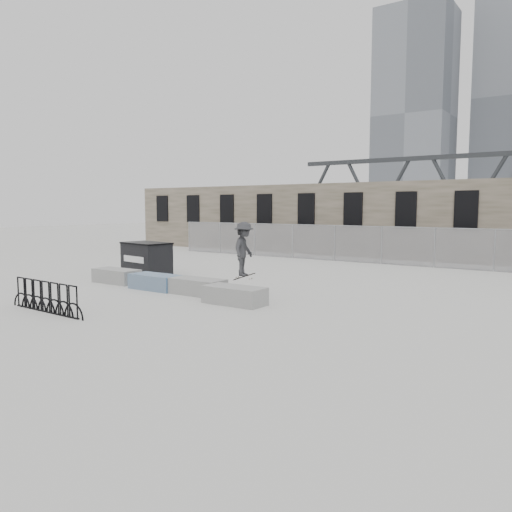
{
  "coord_description": "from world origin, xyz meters",
  "views": [
    {
      "loc": [
        12.3,
        -13.06,
        3.05
      ],
      "look_at": [
        2.26,
        1.45,
        1.3
      ],
      "focal_mm": 35.0,
      "sensor_mm": 36.0,
      "label": 1
    }
  ],
  "objects_px": {
    "planter_far_left": "(117,275)",
    "planter_offset": "(235,295)",
    "dumpster": "(147,259)",
    "planter_center_right": "(198,286)",
    "skateboarder": "(244,249)",
    "bike_rack": "(46,297)",
    "planter_center_left": "(155,281)"
  },
  "relations": [
    {
      "from": "planter_center_left",
      "to": "bike_rack",
      "type": "xyz_separation_m",
      "value": [
        0.36,
        -4.66,
        0.14
      ]
    },
    {
      "from": "planter_far_left",
      "to": "planter_offset",
      "type": "height_order",
      "value": "same"
    },
    {
      "from": "planter_far_left",
      "to": "planter_center_right",
      "type": "relative_size",
      "value": 1.0
    },
    {
      "from": "planter_far_left",
      "to": "bike_rack",
      "type": "relative_size",
      "value": 0.56
    },
    {
      "from": "planter_offset",
      "to": "dumpster",
      "type": "distance_m",
      "value": 7.95
    },
    {
      "from": "planter_center_left",
      "to": "planter_center_right",
      "type": "distance_m",
      "value": 2.01
    },
    {
      "from": "planter_center_left",
      "to": "planter_center_right",
      "type": "height_order",
      "value": "same"
    },
    {
      "from": "planter_center_right",
      "to": "skateboarder",
      "type": "distance_m",
      "value": 2.14
    },
    {
      "from": "planter_far_left",
      "to": "planter_center_left",
      "type": "relative_size",
      "value": 1.0
    },
    {
      "from": "planter_far_left",
      "to": "bike_rack",
      "type": "xyz_separation_m",
      "value": [
        2.8,
        -4.89,
        0.14
      ]
    },
    {
      "from": "planter_far_left",
      "to": "planter_center_left",
      "type": "bearing_deg",
      "value": -5.38
    },
    {
      "from": "skateboarder",
      "to": "planter_offset",
      "type": "bearing_deg",
      "value": -172.37
    },
    {
      "from": "planter_center_left",
      "to": "planter_far_left",
      "type": "bearing_deg",
      "value": 174.62
    },
    {
      "from": "planter_center_right",
      "to": "skateboarder",
      "type": "height_order",
      "value": "skateboarder"
    },
    {
      "from": "dumpster",
      "to": "planter_offset",
      "type": "bearing_deg",
      "value": -14.49
    },
    {
      "from": "planter_center_left",
      "to": "planter_offset",
      "type": "height_order",
      "value": "same"
    },
    {
      "from": "planter_center_right",
      "to": "skateboarder",
      "type": "bearing_deg",
      "value": 19.76
    },
    {
      "from": "planter_offset",
      "to": "dumpster",
      "type": "bearing_deg",
      "value": 156.85
    },
    {
      "from": "planter_center_left",
      "to": "skateboarder",
      "type": "height_order",
      "value": "skateboarder"
    },
    {
      "from": "planter_far_left",
      "to": "dumpster",
      "type": "bearing_deg",
      "value": 107.87
    },
    {
      "from": "planter_far_left",
      "to": "planter_center_right",
      "type": "height_order",
      "value": "same"
    },
    {
      "from": "planter_center_right",
      "to": "skateboarder",
      "type": "relative_size",
      "value": 1.0
    },
    {
      "from": "planter_far_left",
      "to": "skateboarder",
      "type": "xyz_separation_m",
      "value": [
        6.04,
        0.41,
        1.33
      ]
    },
    {
      "from": "planter_offset",
      "to": "bike_rack",
      "type": "xyz_separation_m",
      "value": [
        -3.75,
        -4.08,
        0.14
      ]
    },
    {
      "from": "planter_center_left",
      "to": "bike_rack",
      "type": "relative_size",
      "value": 0.56
    },
    {
      "from": "planter_offset",
      "to": "skateboarder",
      "type": "xyz_separation_m",
      "value": [
        -0.51,
        1.21,
        1.33
      ]
    },
    {
      "from": "planter_offset",
      "to": "bike_rack",
      "type": "bearing_deg",
      "value": -132.53
    },
    {
      "from": "planter_center_left",
      "to": "planter_center_right",
      "type": "bearing_deg",
      "value": 1.9
    },
    {
      "from": "skateboarder",
      "to": "planter_center_left",
      "type": "bearing_deg",
      "value": 84.74
    },
    {
      "from": "planter_center_right",
      "to": "planter_offset",
      "type": "bearing_deg",
      "value": -17.01
    },
    {
      "from": "planter_offset",
      "to": "bike_rack",
      "type": "height_order",
      "value": "bike_rack"
    },
    {
      "from": "planter_center_right",
      "to": "planter_center_left",
      "type": "bearing_deg",
      "value": -178.1
    }
  ]
}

